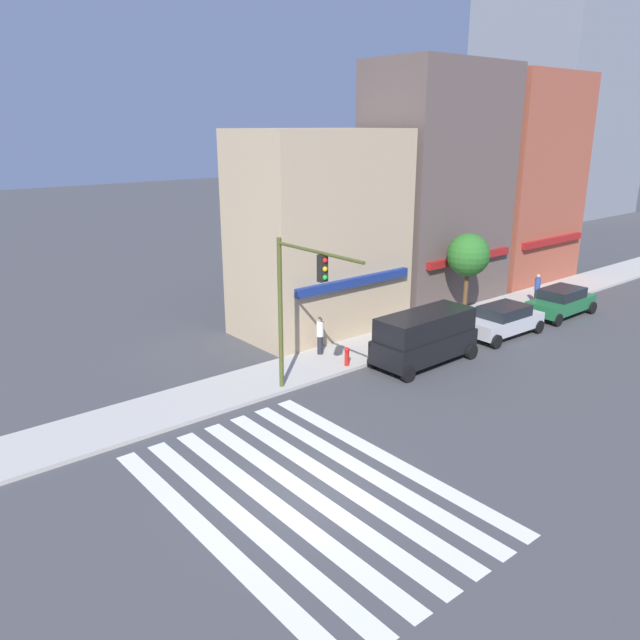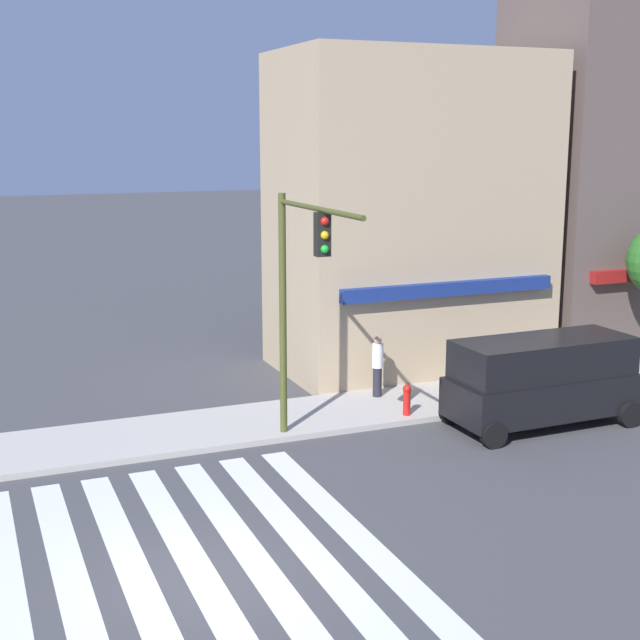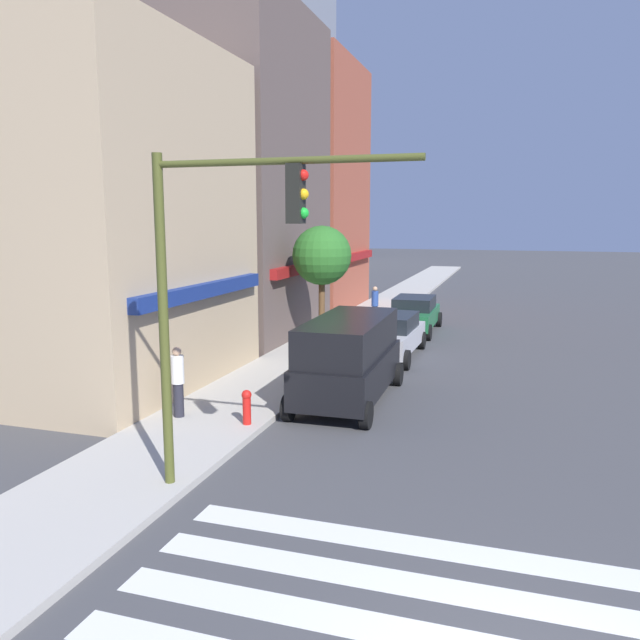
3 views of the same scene
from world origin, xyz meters
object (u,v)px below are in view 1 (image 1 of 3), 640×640
sedan_green (561,301)px  pedestrian_blue_shirt (537,288)px  pedestrian_white_shirt (320,335)px  fire_hydrant (347,355)px  street_tree (468,255)px  traffic_signal (297,294)px  sedan_silver (503,320)px  van_black (425,336)px

sedan_green → pedestrian_blue_shirt: size_ratio=2.50×
pedestrian_white_shirt → fire_hydrant: bearing=-123.4°
pedestrian_blue_shirt → street_tree: size_ratio=0.38×
traffic_signal → sedan_green: 18.18m
sedan_silver → sedan_green: (5.39, 0.00, 0.00)m
pedestrian_white_shirt → van_black: bearing=-82.0°
pedestrian_blue_shirt → pedestrian_white_shirt: bearing=146.4°
traffic_signal → fire_hydrant: 5.12m
traffic_signal → pedestrian_white_shirt: 5.55m
pedestrian_blue_shirt → van_black: bearing=161.7°
sedan_green → pedestrian_white_shirt: (-14.33, 3.56, 0.23)m
sedan_green → pedestrian_blue_shirt: pedestrian_blue_shirt is taller
traffic_signal → van_black: traffic_signal is taller
traffic_signal → fire_hydrant: traffic_signal is taller
sedan_green → street_tree: 6.27m
sedan_green → pedestrian_blue_shirt: (0.70, 1.96, 0.23)m
sedan_silver → street_tree: 3.98m
van_black → street_tree: bearing=22.6°
fire_hydrant → traffic_signal: bearing=-162.8°
traffic_signal → sedan_green: traffic_signal is taller
traffic_signal → fire_hydrant: (3.49, 1.08, -3.58)m
traffic_signal → pedestrian_white_shirt: traffic_signal is taller
traffic_signal → street_tree: 13.17m
sedan_green → fire_hydrant: 14.46m
van_black → pedestrian_white_shirt: van_black is taller
pedestrian_blue_shirt → sedan_green: bearing=-137.3°
van_black → street_tree: size_ratio=1.09×
pedestrian_blue_shirt → street_tree: bearing=143.8°
traffic_signal → pedestrian_white_shirt: size_ratio=3.47×
sedan_silver → van_black: bearing=-178.7°
pedestrian_white_shirt → traffic_signal: bearing=-172.7°
van_black → pedestrian_white_shirt: 4.68m
van_black → pedestrian_white_shirt: (-3.03, 3.56, -0.21)m
traffic_signal → sedan_silver: traffic_signal is taller
sedan_green → street_tree: size_ratio=0.96×
van_black → pedestrian_blue_shirt: 12.16m
pedestrian_blue_shirt → fire_hydrant: size_ratio=2.10×
fire_hydrant → sedan_green: bearing=-6.8°
street_tree → traffic_signal: bearing=-170.5°
pedestrian_white_shirt → pedestrian_blue_shirt: bearing=-38.6°
sedan_silver → pedestrian_white_shirt: pedestrian_white_shirt is taller
traffic_signal → pedestrian_blue_shirt: size_ratio=3.47×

